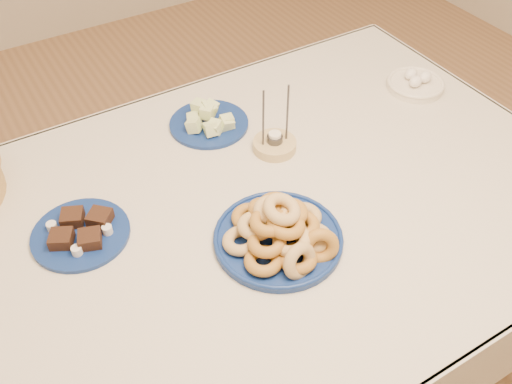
% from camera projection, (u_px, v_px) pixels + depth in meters
% --- Properties ---
extents(ground, '(5.00, 5.00, 0.00)m').
position_uv_depth(ground, '(248.00, 369.00, 1.87)').
color(ground, '#986D48').
rests_on(ground, ground).
extents(dining_table, '(1.71, 1.11, 0.75)m').
position_uv_depth(dining_table, '(246.00, 239.00, 1.42)').
color(dining_table, brown).
rests_on(dining_table, ground).
extents(donut_platter, '(0.30, 0.30, 0.13)m').
position_uv_depth(donut_platter, '(280.00, 232.00, 1.25)').
color(donut_platter, navy).
rests_on(donut_platter, dining_table).
extents(melon_plate, '(0.23, 0.23, 0.08)m').
position_uv_depth(melon_plate, '(209.00, 121.00, 1.57)').
color(melon_plate, navy).
rests_on(melon_plate, dining_table).
extents(brownie_plate, '(0.29, 0.29, 0.04)m').
position_uv_depth(brownie_plate, '(81.00, 232.00, 1.28)').
color(brownie_plate, navy).
rests_on(brownie_plate, dining_table).
extents(candle_holder, '(0.13, 0.13, 0.19)m').
position_uv_depth(candle_holder, '(275.00, 144.00, 1.50)').
color(candle_holder, tan).
rests_on(candle_holder, dining_table).
extents(egg_bowl, '(0.21, 0.21, 0.06)m').
position_uv_depth(egg_bowl, '(416.00, 83.00, 1.71)').
color(egg_bowl, silver).
rests_on(egg_bowl, dining_table).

